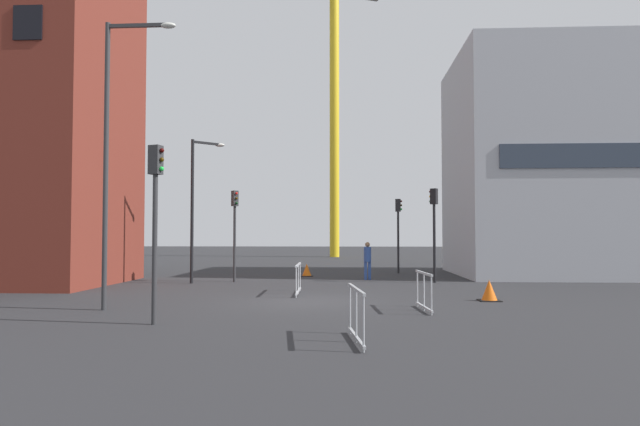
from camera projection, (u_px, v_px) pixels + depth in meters
ground at (307, 302)px, 17.66m from camera, size 160.00×160.00×0.00m
brick_building at (16, 123)px, 24.23m from camera, size 8.80×7.31×13.95m
office_block at (588, 165)px, 29.30m from camera, size 13.79×8.99×11.55m
construction_crane at (333, 83)px, 53.31m from camera, size 12.36×5.75×26.58m
streetlamp_tall at (114, 140)px, 15.92m from camera, size 2.07×0.24×8.25m
streetlamp_short at (197, 198)px, 24.60m from camera, size 1.30×1.07×6.33m
traffic_light_median at (398, 223)px, 30.87m from camera, size 0.39×0.28×4.11m
traffic_light_corner at (235, 221)px, 25.19m from camera, size 0.36×0.38×4.12m
traffic_light_verge at (434, 220)px, 24.77m from camera, size 0.38×0.35×4.18m
traffic_light_crosswalk at (155, 205)px, 13.34m from camera, size 0.39×0.31×4.28m
pedestrian_walking at (367, 258)px, 26.30m from camera, size 0.34×0.34×1.78m
safety_barrier_left_run at (424, 291)px, 15.66m from camera, size 0.23×1.97×1.08m
safety_barrier_rear at (356, 314)px, 11.07m from camera, size 0.33×2.12×1.08m
safety_barrier_right_run at (298, 278)px, 19.97m from camera, size 0.13×2.53×1.08m
traffic_cone_on_verge at (307, 270)px, 28.51m from camera, size 0.63×0.63×0.64m
traffic_cone_orange at (489, 291)px, 17.94m from camera, size 0.67×0.67×0.68m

